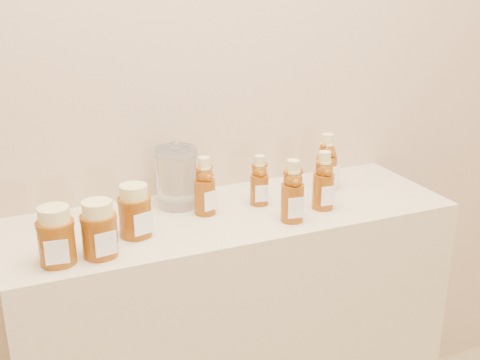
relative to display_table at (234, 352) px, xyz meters
name	(u,v)px	position (x,y,z in m)	size (l,w,h in m)	color
wall_back	(204,34)	(0.00, 0.20, 0.90)	(3.50, 0.02, 2.70)	tan
display_table	(234,352)	(0.00, 0.00, 0.00)	(1.20, 0.40, 0.90)	#C0B38D
bear_bottle_back_left	(205,182)	(-0.07, 0.02, 0.54)	(0.06, 0.06, 0.18)	#6B3108
bear_bottle_back_mid	(259,177)	(0.09, 0.02, 0.53)	(0.05, 0.05, 0.16)	#6B3108
bear_bottle_back_right	(327,158)	(0.32, 0.05, 0.55)	(0.07, 0.07, 0.19)	#6B3108
bear_bottle_front_left	(293,187)	(0.12, -0.11, 0.54)	(0.06, 0.06, 0.19)	#6B3108
bear_bottle_front_right	(324,177)	(0.24, -0.07, 0.54)	(0.06, 0.06, 0.18)	#6B3108
honey_jar_left	(99,229)	(-0.38, -0.12, 0.52)	(0.08, 0.08, 0.13)	#6B3108
honey_jar_back	(135,211)	(-0.28, -0.04, 0.52)	(0.08, 0.08, 0.13)	#6B3108
honey_jar_front	(56,235)	(-0.47, -0.12, 0.52)	(0.09, 0.09, 0.13)	#6B3108
glass_canister	(176,175)	(-0.12, 0.10, 0.54)	(0.12, 0.12, 0.18)	white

